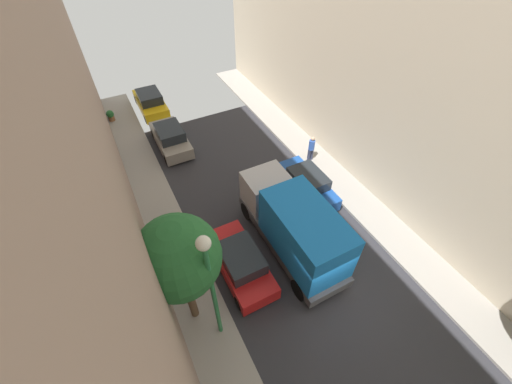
{
  "coord_description": "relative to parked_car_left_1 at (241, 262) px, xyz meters",
  "views": [
    {
      "loc": [
        -5.63,
        -4.17,
        12.97
      ],
      "look_at": [
        0.05,
        6.69,
        0.5
      ],
      "focal_mm": 22.18,
      "sensor_mm": 36.0,
      "label": 1
    }
  ],
  "objects": [
    {
      "name": "ground",
      "position": [
        2.7,
        -2.92,
        -0.72
      ],
      "size": [
        32.0,
        32.0,
        0.0
      ],
      "primitive_type": "plane",
      "color": "#2D2D33"
    },
    {
      "name": "potted_plant_2",
      "position": [
        -2.99,
        1.38,
        -0.07
      ],
      "size": [
        0.48,
        0.48,
        0.88
      ],
      "color": "slate",
      "rests_on": "sidewalk_left"
    },
    {
      "name": "parked_car_left_3",
      "position": [
        0.0,
        15.7,
        0.0
      ],
      "size": [
        1.78,
        4.2,
        1.57
      ],
      "color": "gold",
      "rests_on": "ground"
    },
    {
      "name": "potted_plant_1",
      "position": [
        -2.81,
        2.94,
        -0.16
      ],
      "size": [
        0.39,
        0.39,
        0.75
      ],
      "color": "slate",
      "rests_on": "sidewalk_left"
    },
    {
      "name": "parked_car_left_1",
      "position": [
        0.0,
        0.0,
        0.0
      ],
      "size": [
        1.78,
        4.2,
        1.57
      ],
      "color": "red",
      "rests_on": "ground"
    },
    {
      "name": "delivery_truck",
      "position": [
        2.7,
        -0.01,
        1.07
      ],
      "size": [
        2.26,
        6.6,
        3.38
      ],
      "color": "#4C4C51",
      "rests_on": "ground"
    },
    {
      "name": "pedestrian",
      "position": [
        7.26,
        5.07,
        0.35
      ],
      "size": [
        0.4,
        0.36,
        1.72
      ],
      "color": "#2D334C",
      "rests_on": "sidewalk_right"
    },
    {
      "name": "parked_car_left_2",
      "position": [
        0.0,
        10.57,
        0.0
      ],
      "size": [
        1.78,
        4.2,
        1.57
      ],
      "color": "gray",
      "rests_on": "ground"
    },
    {
      "name": "potted_plant_0",
      "position": [
        -3.01,
        15.52,
        -0.15
      ],
      "size": [
        0.53,
        0.53,
        0.79
      ],
      "color": "brown",
      "rests_on": "sidewalk_left"
    },
    {
      "name": "sidewalk_left",
      "position": [
        -2.3,
        -2.92,
        -0.64
      ],
      "size": [
        2.0,
        44.0,
        0.15
      ],
      "primitive_type": "cube",
      "color": "gray",
      "rests_on": "ground"
    },
    {
      "name": "street_tree_0",
      "position": [
        -2.57,
        -0.99,
        3.58
      ],
      "size": [
        2.88,
        2.88,
        5.62
      ],
      "color": "brown",
      "rests_on": "sidewalk_left"
    },
    {
      "name": "parked_car_right_2",
      "position": [
        5.4,
        2.82,
        0.0
      ],
      "size": [
        1.78,
        4.2,
        1.57
      ],
      "color": "#194799",
      "rests_on": "ground"
    },
    {
      "name": "sidewalk_right",
      "position": [
        7.7,
        -2.92,
        -0.64
      ],
      "size": [
        2.0,
        44.0,
        0.15
      ],
      "primitive_type": "cube",
      "color": "gray",
      "rests_on": "ground"
    },
    {
      "name": "lamp_post",
      "position": [
        -1.9,
        -2.1,
        3.4
      ],
      "size": [
        0.44,
        0.44,
        6.11
      ],
      "color": "#26723F",
      "rests_on": "sidewalk_left"
    }
  ]
}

